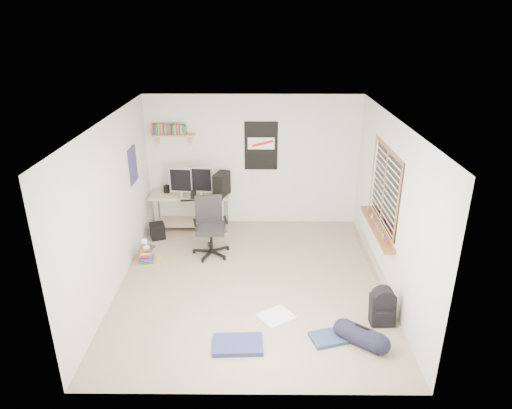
{
  "coord_description": "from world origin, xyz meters",
  "views": [
    {
      "loc": [
        0.11,
        -6.02,
        3.81
      ],
      "look_at": [
        0.07,
        0.42,
        1.12
      ],
      "focal_mm": 32.0,
      "sensor_mm": 36.0,
      "label": 1
    }
  ],
  "objects_px": {
    "desk": "(191,209)",
    "duffel_bag": "(361,335)",
    "book_stack": "(146,254)",
    "office_chair": "(211,228)",
    "backpack": "(382,310)"
  },
  "relations": [
    {
      "from": "duffel_bag",
      "to": "book_stack",
      "type": "xyz_separation_m",
      "value": [
        -3.14,
        2.03,
        0.01
      ]
    },
    {
      "from": "desk",
      "to": "duffel_bag",
      "type": "relative_size",
      "value": 2.92
    },
    {
      "from": "office_chair",
      "to": "book_stack",
      "type": "bearing_deg",
      "value": -177.47
    },
    {
      "from": "duffel_bag",
      "to": "book_stack",
      "type": "relative_size",
      "value": 1.17
    },
    {
      "from": "duffel_bag",
      "to": "backpack",
      "type": "bearing_deg",
      "value": 88.85
    },
    {
      "from": "office_chair",
      "to": "desk",
      "type": "bearing_deg",
      "value": 101.2
    },
    {
      "from": "office_chair",
      "to": "book_stack",
      "type": "xyz_separation_m",
      "value": [
        -1.05,
        -0.29,
        -0.34
      ]
    },
    {
      "from": "desk",
      "to": "office_chair",
      "type": "distance_m",
      "value": 1.22
    },
    {
      "from": "desk",
      "to": "duffel_bag",
      "type": "bearing_deg",
      "value": -48.73
    },
    {
      "from": "duffel_bag",
      "to": "desk",
      "type": "bearing_deg",
      "value": 164.74
    },
    {
      "from": "desk",
      "to": "duffel_bag",
      "type": "xyz_separation_m",
      "value": [
        2.58,
        -3.43,
        -0.22
      ]
    },
    {
      "from": "duffel_bag",
      "to": "book_stack",
      "type": "bearing_deg",
      "value": -175.12
    },
    {
      "from": "office_chair",
      "to": "backpack",
      "type": "height_order",
      "value": "office_chair"
    },
    {
      "from": "book_stack",
      "to": "duffel_bag",
      "type": "bearing_deg",
      "value": -32.94
    },
    {
      "from": "desk",
      "to": "office_chair",
      "type": "xyz_separation_m",
      "value": [
        0.49,
        -1.11,
        0.12
      ]
    }
  ]
}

